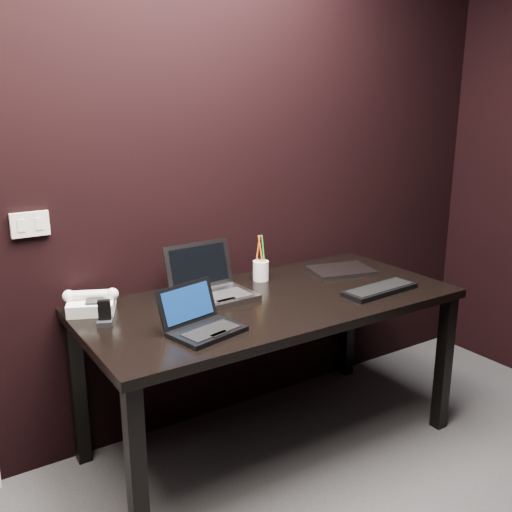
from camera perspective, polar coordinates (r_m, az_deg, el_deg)
wall_back at (r=2.65m, az=-8.82°, el=8.54°), size 4.00×0.00×4.00m
wall_switch at (r=2.48m, az=-21.67°, el=2.96°), size 0.15×0.02×0.10m
desk at (r=2.61m, az=1.47°, el=-5.87°), size 1.70×0.80×0.74m
netbook at (r=2.22m, az=-5.48°, el=-6.69°), size 0.31×0.29×0.17m
silver_laptop at (r=2.59m, az=-4.49°, el=-3.23°), size 0.35×0.31×0.23m
ext_keyboard at (r=2.73m, az=12.28°, el=-3.29°), size 0.40×0.16×0.02m
closed_laptop at (r=2.99m, az=8.48°, el=-1.44°), size 0.36×0.29×0.02m
desk_phone at (r=2.50m, az=-16.12°, el=-4.51°), size 0.24×0.23×0.11m
mobile_phone at (r=2.35m, az=-14.90°, el=-5.81°), size 0.07×0.07×0.10m
pen_cup at (r=2.82m, az=0.48°, el=-1.38°), size 0.09×0.09×0.23m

